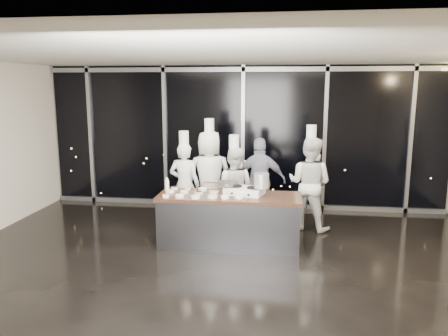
{
  "coord_description": "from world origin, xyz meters",
  "views": [
    {
      "loc": [
        0.89,
        -6.33,
        2.75
      ],
      "look_at": [
        -0.13,
        1.2,
        1.31
      ],
      "focal_mm": 35.0,
      "sensor_mm": 36.0,
      "label": 1
    }
  ],
  "objects_px": {
    "demo_counter": "(229,220)",
    "chef_right": "(309,183)",
    "chef_far_left": "(185,184)",
    "chef_left": "(210,177)",
    "stock_pot": "(262,181)",
    "chef_center": "(234,188)",
    "guest": "(260,181)",
    "stove": "(244,191)",
    "frying_pan": "(227,183)"
  },
  "relations": [
    {
      "from": "guest",
      "to": "demo_counter",
      "type": "bearing_deg",
      "value": 65.7
    },
    {
      "from": "demo_counter",
      "to": "chef_right",
      "type": "xyz_separation_m",
      "value": [
        1.42,
        1.11,
        0.46
      ]
    },
    {
      "from": "demo_counter",
      "to": "chef_center",
      "type": "height_order",
      "value": "chef_center"
    },
    {
      "from": "stove",
      "to": "chef_center",
      "type": "height_order",
      "value": "chef_center"
    },
    {
      "from": "stove",
      "to": "guest",
      "type": "xyz_separation_m",
      "value": [
        0.21,
        1.23,
        -0.09
      ]
    },
    {
      "from": "demo_counter",
      "to": "stock_pot",
      "type": "height_order",
      "value": "stock_pot"
    },
    {
      "from": "chef_far_left",
      "to": "guest",
      "type": "bearing_deg",
      "value": -159.41
    },
    {
      "from": "frying_pan",
      "to": "chef_right",
      "type": "distance_m",
      "value": 1.76
    },
    {
      "from": "stock_pot",
      "to": "chef_center",
      "type": "distance_m",
      "value": 1.07
    },
    {
      "from": "chef_left",
      "to": "stock_pot",
      "type": "bearing_deg",
      "value": 119.14
    },
    {
      "from": "chef_far_left",
      "to": "chef_center",
      "type": "bearing_deg",
      "value": -178.88
    },
    {
      "from": "stove",
      "to": "chef_right",
      "type": "xyz_separation_m",
      "value": [
        1.17,
        1.02,
        -0.06
      ]
    },
    {
      "from": "stove",
      "to": "chef_left",
      "type": "height_order",
      "value": "chef_left"
    },
    {
      "from": "stove",
      "to": "chef_left",
      "type": "relative_size",
      "value": 0.34
    },
    {
      "from": "stock_pot",
      "to": "chef_center",
      "type": "bearing_deg",
      "value": 123.97
    },
    {
      "from": "frying_pan",
      "to": "chef_right",
      "type": "bearing_deg",
      "value": 46.99
    },
    {
      "from": "chef_right",
      "to": "stock_pot",
      "type": "bearing_deg",
      "value": 75.67
    },
    {
      "from": "chef_far_left",
      "to": "chef_left",
      "type": "height_order",
      "value": "chef_left"
    },
    {
      "from": "stove",
      "to": "frying_pan",
      "type": "height_order",
      "value": "frying_pan"
    },
    {
      "from": "demo_counter",
      "to": "chef_left",
      "type": "xyz_separation_m",
      "value": [
        -0.55,
        1.19,
        0.5
      ]
    },
    {
      "from": "chef_left",
      "to": "guest",
      "type": "height_order",
      "value": "chef_left"
    },
    {
      "from": "demo_counter",
      "to": "guest",
      "type": "xyz_separation_m",
      "value": [
        0.46,
        1.32,
        0.42
      ]
    },
    {
      "from": "stock_pot",
      "to": "chef_left",
      "type": "xyz_separation_m",
      "value": [
        -1.09,
        1.17,
        -0.21
      ]
    },
    {
      "from": "stock_pot",
      "to": "demo_counter",
      "type": "bearing_deg",
      "value": -178.44
    },
    {
      "from": "demo_counter",
      "to": "stove",
      "type": "relative_size",
      "value": 3.41
    },
    {
      "from": "chef_far_left",
      "to": "chef_center",
      "type": "relative_size",
      "value": 1.03
    },
    {
      "from": "chef_far_left",
      "to": "chef_left",
      "type": "bearing_deg",
      "value": -144.76
    },
    {
      "from": "chef_far_left",
      "to": "guest",
      "type": "xyz_separation_m",
      "value": [
        1.46,
        0.39,
        0.02
      ]
    },
    {
      "from": "chef_left",
      "to": "chef_right",
      "type": "relative_size",
      "value": 1.05
    },
    {
      "from": "stove",
      "to": "chef_right",
      "type": "distance_m",
      "value": 1.55
    },
    {
      "from": "chef_left",
      "to": "chef_center",
      "type": "height_order",
      "value": "chef_left"
    },
    {
      "from": "stock_pot",
      "to": "chef_right",
      "type": "distance_m",
      "value": 1.42
    },
    {
      "from": "chef_far_left",
      "to": "stove",
      "type": "bearing_deg",
      "value": 151.63
    },
    {
      "from": "chef_left",
      "to": "chef_center",
      "type": "bearing_deg",
      "value": 133.78
    },
    {
      "from": "demo_counter",
      "to": "stove",
      "type": "xyz_separation_m",
      "value": [
        0.25,
        0.09,
        0.51
      ]
    },
    {
      "from": "chef_center",
      "to": "stock_pot",
      "type": "bearing_deg",
      "value": 134.51
    },
    {
      "from": "chef_right",
      "to": "stove",
      "type": "bearing_deg",
      "value": 65.31
    },
    {
      "from": "stove",
      "to": "stock_pot",
      "type": "relative_size",
      "value": 2.88
    },
    {
      "from": "frying_pan",
      "to": "chef_left",
      "type": "bearing_deg",
      "value": 130.18
    },
    {
      "from": "demo_counter",
      "to": "chef_far_left",
      "type": "bearing_deg",
      "value": 137.07
    },
    {
      "from": "chef_far_left",
      "to": "chef_left",
      "type": "xyz_separation_m",
      "value": [
        0.45,
        0.26,
        0.1
      ]
    },
    {
      "from": "chef_center",
      "to": "frying_pan",
      "type": "bearing_deg",
      "value": 96.45
    },
    {
      "from": "frying_pan",
      "to": "chef_far_left",
      "type": "bearing_deg",
      "value": 155.88
    },
    {
      "from": "chef_center",
      "to": "guest",
      "type": "relative_size",
      "value": 1.06
    },
    {
      "from": "chef_right",
      "to": "chef_center",
      "type": "bearing_deg",
      "value": 34.27
    },
    {
      "from": "demo_counter",
      "to": "chef_center",
      "type": "relative_size",
      "value": 1.33
    },
    {
      "from": "stock_pot",
      "to": "guest",
      "type": "relative_size",
      "value": 0.14
    },
    {
      "from": "stove",
      "to": "guest",
      "type": "distance_m",
      "value": 1.25
    },
    {
      "from": "stove",
      "to": "frying_pan",
      "type": "bearing_deg",
      "value": 179.83
    },
    {
      "from": "stock_pot",
      "to": "stove",
      "type": "bearing_deg",
      "value": 166.11
    }
  ]
}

